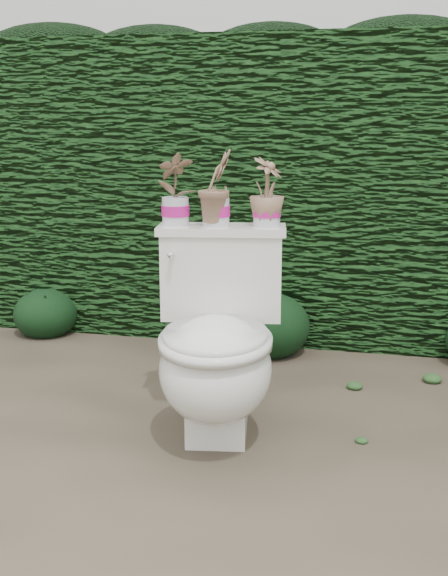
% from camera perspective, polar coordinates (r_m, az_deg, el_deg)
% --- Properties ---
extents(ground, '(60.00, 60.00, 0.00)m').
position_cam_1_polar(ground, '(2.87, -1.44, -11.11)').
color(ground, brown).
rests_on(ground, ground).
extents(hedge, '(8.00, 1.00, 1.60)m').
position_cam_1_polar(hedge, '(4.20, 4.00, 7.97)').
color(hedge, '#1B4416').
rests_on(hedge, ground).
extents(house_wall, '(8.00, 3.50, 4.00)m').
position_cam_1_polar(house_wall, '(8.57, 13.27, 18.38)').
color(house_wall, silver).
rests_on(house_wall, ground).
extents(toilet, '(0.56, 0.74, 0.78)m').
position_cam_1_polar(toilet, '(2.69, -0.54, -4.72)').
color(toilet, silver).
rests_on(toilet, ground).
extents(potted_plant_left, '(0.17, 0.16, 0.27)m').
position_cam_1_polar(potted_plant_left, '(2.83, -3.88, 7.66)').
color(potted_plant_left, '#277E34').
rests_on(potted_plant_left, toilet).
extents(potted_plant_center, '(0.16, 0.18, 0.28)m').
position_cam_1_polar(potted_plant_center, '(2.81, -0.64, 7.78)').
color(potted_plant_center, '#277E34').
rests_on(potted_plant_center, toilet).
extents(potted_plant_right, '(0.17, 0.17, 0.25)m').
position_cam_1_polar(potted_plant_right, '(2.80, 3.42, 7.42)').
color(potted_plant_right, '#277E34').
rests_on(potted_plant_right, toilet).
extents(liriope_clump_1, '(0.36, 0.36, 0.28)m').
position_cam_1_polar(liriope_clump_1, '(4.17, -13.94, -1.62)').
color(liriope_clump_1, black).
rests_on(liriope_clump_1, ground).
extents(liriope_clump_2, '(0.43, 0.43, 0.35)m').
position_cam_1_polar(liriope_clump_2, '(3.72, 3.50, -2.56)').
color(liriope_clump_2, black).
rests_on(liriope_clump_2, ground).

